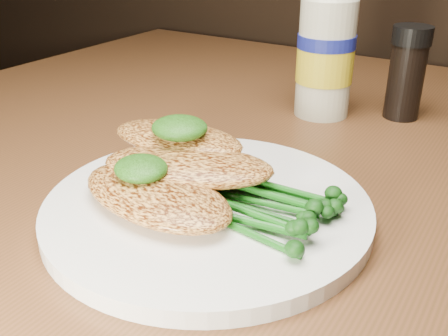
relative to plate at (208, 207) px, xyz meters
The scene contains 9 objects.
plate is the anchor object (origin of this frame).
chicken_front 0.05m from the plate, 130.75° to the right, with size 0.15×0.08×0.02m, color gold.
chicken_mid 0.04m from the plate, 158.05° to the left, with size 0.15×0.07×0.02m, color gold.
chicken_back 0.08m from the plate, 145.44° to the left, with size 0.13×0.07×0.02m, color gold.
pesto_front 0.06m from the plate, 148.07° to the right, with size 0.05×0.04×0.02m, color #143407.
pesto_back 0.08m from the plate, 148.35° to the left, with size 0.05×0.05×0.02m, color #143407.
broccolini_bundle 0.05m from the plate, ahead, with size 0.13×0.10×0.02m, color #155913, non-canonical shape.
mayo_bottle 0.30m from the plate, 93.37° to the left, with size 0.07×0.07×0.20m, color beige, non-canonical shape.
pepper_grinder 0.33m from the plate, 77.49° to the left, with size 0.05×0.05×0.11m, color black, non-canonical shape.
Camera 1 is at (0.15, 0.54, 0.97)m, focal length 41.52 mm.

